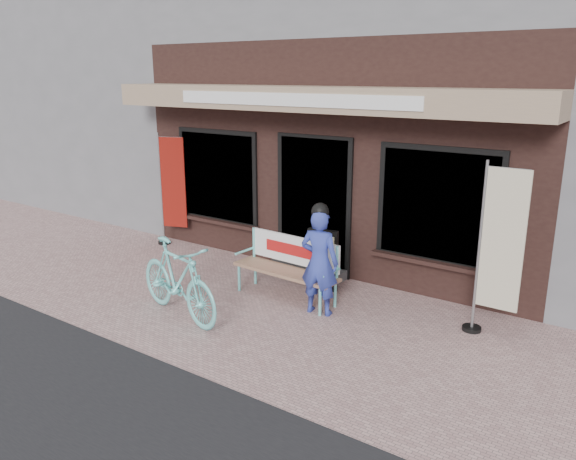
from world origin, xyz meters
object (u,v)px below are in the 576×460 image
Objects in this scene: bicycle at (178,280)px; person at (319,260)px; nobori_cream at (498,249)px; bench at (289,263)px; nobori_red at (171,188)px; menu_stand at (322,259)px.

person is at bearing -38.30° from bicycle.
bench is at bearing -171.40° from nobori_cream.
bicycle is 3.99m from nobori_cream.
bicycle is 3.36m from nobori_red.
menu_stand reaches higher than bench.
bench is at bearing -34.96° from nobori_red.
nobori_red is at bearing 165.67° from menu_stand.
nobori_cream is (3.52, 1.78, 0.59)m from bicycle.
bench is 1.09× the size of person.
bicycle is 0.83× the size of nobori_red.
bench is 0.72m from person.
nobori_cream reaches higher than bicycle.
bicycle reaches higher than menu_stand.
nobori_cream reaches higher than bench.
bicycle is (-0.80, -1.39, -0.00)m from bench.
bicycle is at bearing -116.84° from bench.
person reaches higher than bench.
person is 0.71× the size of nobori_cream.
nobori_cream is at bearing -49.99° from bicycle.
menu_stand is (-0.41, 0.75, -0.27)m from person.
person is 1.65× the size of menu_stand.
menu_stand is (1.04, 1.91, -0.05)m from bicycle.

